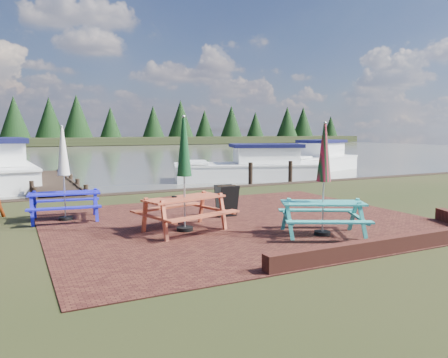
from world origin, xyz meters
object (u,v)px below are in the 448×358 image
picnic_table_red (184,192)px  chalkboard (227,201)px  jetty (50,181)px  boat_far (316,161)px  picnic_table_teal (323,197)px  picnic_table_blue (64,188)px  boat_near (252,169)px

picnic_table_red → chalkboard: size_ratio=3.06×
chalkboard → jetty: 10.21m
boat_far → picnic_table_red: bearing=112.0°
picnic_table_red → jetty: 10.82m
picnic_table_teal → picnic_table_red: 2.98m
jetty → picnic_table_red: bearing=-79.7°
picnic_table_teal → jetty: picnic_table_teal is taller
picnic_table_red → picnic_table_blue: size_ratio=1.09×
picnic_table_teal → chalkboard: size_ratio=2.88×
jetty → boat_far: (15.03, 1.48, 0.29)m
picnic_table_blue → boat_far: (15.33, 9.69, -0.41)m
chalkboard → boat_near: boat_near is taller
picnic_table_red → boat_near: 11.87m
boat_far → jetty: bearing=74.9°
chalkboard → picnic_table_blue: bearing=160.1°
picnic_table_red → boat_near: (7.15, 9.46, -0.50)m
picnic_table_blue → jetty: (0.30, 8.21, -0.70)m
picnic_table_red → boat_near: picnic_table_red is taller
picnic_table_teal → jetty: 13.06m
boat_far → picnic_table_teal: bearing=121.6°
boat_far → chalkboard: bearing=113.1°
picnic_table_red → jetty: bearing=84.8°
picnic_table_teal → boat_near: size_ratio=0.31×
boat_near → picnic_table_red: bearing=161.3°
picnic_table_blue → chalkboard: bearing=-12.7°
picnic_table_blue → jetty: 8.24m
picnic_table_red → boat_far: (13.11, 12.10, -0.48)m
chalkboard → picnic_table_teal: bearing=-70.4°
boat_far → picnic_table_blue: bearing=101.6°
picnic_table_blue → boat_far: picnic_table_blue is taller
chalkboard → boat_near: size_ratio=0.11×
boat_near → boat_far: 6.51m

